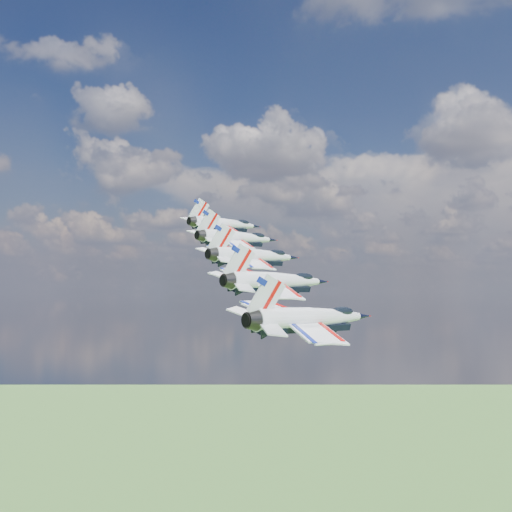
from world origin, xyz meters
The scene contains 5 objects.
jet_0 centered at (-16.48, 13.57, 156.17)m, with size 9.96×14.75×4.40m, color white, non-canonical shape.
jet_1 centered at (-7.94, 4.21, 152.87)m, with size 9.96×14.75×4.40m, color white, non-canonical shape.
jet_2 centered at (0.61, -5.16, 149.56)m, with size 9.96×14.75×4.40m, color silver, non-canonical shape.
jet_3 centered at (9.16, -14.52, 146.26)m, with size 9.96×14.75×4.40m, color silver, non-canonical shape.
jet_4 centered at (17.70, -23.89, 142.95)m, with size 9.96×14.75×4.40m, color silver, non-canonical shape.
Camera 1 is at (41.70, -72.65, 145.16)m, focal length 45.00 mm.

